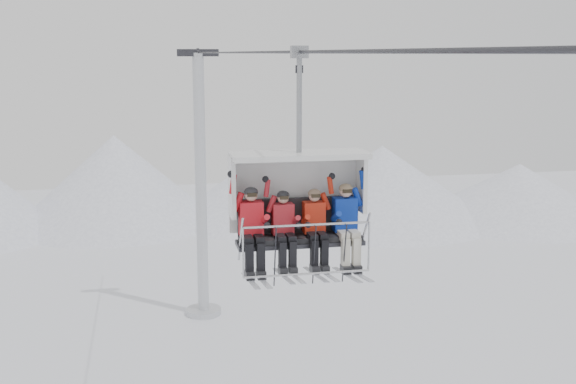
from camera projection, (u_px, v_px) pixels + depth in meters
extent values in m
cone|color=white|center=(115.00, 179.00, 56.88)|extent=(16.00, 16.00, 7.00)
cone|color=white|center=(255.00, 189.00, 58.25)|extent=(14.00, 14.00, 5.00)
cone|color=white|center=(381.00, 183.00, 58.18)|extent=(18.00, 18.00, 6.00)
cone|color=white|center=(518.00, 191.00, 58.54)|extent=(16.00, 16.00, 4.50)
cone|color=white|center=(318.00, 183.00, 62.35)|extent=(12.00, 12.00, 4.50)
cylinder|color=#BBBDC3|center=(201.00, 188.00, 36.08)|extent=(0.56, 0.56, 13.30)
cylinder|color=#BBBDC3|center=(204.00, 311.00, 37.31)|extent=(1.80, 1.80, 0.30)
cube|color=#29292E|center=(198.00, 53.00, 34.83)|extent=(2.00, 0.35, 0.35)
cylinder|color=#29292E|center=(288.00, 52.00, 13.65)|extent=(0.06, 50.00, 0.06)
cube|color=black|center=(300.00, 238.00, 13.22)|extent=(2.23, 0.55, 0.10)
cube|color=black|center=(297.00, 215.00, 13.40)|extent=(2.23, 0.10, 0.65)
cube|color=#29292E|center=(300.00, 243.00, 13.24)|extent=(2.33, 0.60, 0.08)
cube|color=silver|center=(295.00, 191.00, 13.54)|extent=(2.48, 0.10, 1.48)
cube|color=silver|center=(299.00, 155.00, 13.01)|extent=(2.48, 0.90, 0.10)
cylinder|color=#B9BABE|center=(307.00, 225.00, 12.62)|extent=(2.27, 0.04, 0.04)
cylinder|color=#B9BABE|center=(307.00, 274.00, 12.72)|extent=(2.27, 0.04, 0.04)
cylinder|color=gray|center=(299.00, 104.00, 12.86)|extent=(0.10, 0.10, 1.83)
cube|color=gray|center=(299.00, 52.00, 12.68)|extent=(0.30, 0.18, 0.22)
cube|color=red|center=(251.00, 219.00, 13.01)|extent=(0.43, 0.28, 0.63)
sphere|color=tan|center=(251.00, 195.00, 12.89)|extent=(0.23, 0.23, 0.23)
cube|color=black|center=(249.00, 257.00, 12.68)|extent=(0.14, 0.15, 0.51)
cube|color=black|center=(261.00, 257.00, 12.72)|extent=(0.14, 0.15, 0.51)
cube|color=silver|center=(250.00, 281.00, 12.66)|extent=(0.10, 1.69, 0.26)
cube|color=silver|center=(262.00, 280.00, 12.70)|extent=(0.10, 1.69, 0.26)
cube|color=#AF2029|center=(283.00, 219.00, 13.13)|extent=(0.39, 0.26, 0.57)
sphere|color=tan|center=(283.00, 198.00, 13.02)|extent=(0.21, 0.21, 0.21)
cube|color=black|center=(282.00, 254.00, 12.79)|extent=(0.13, 0.15, 0.46)
cube|color=black|center=(293.00, 254.00, 12.83)|extent=(0.13, 0.15, 0.46)
cube|color=silver|center=(284.00, 276.00, 12.77)|extent=(0.09, 1.69, 0.26)
cube|color=silver|center=(294.00, 275.00, 12.80)|extent=(0.09, 1.69, 0.26)
cube|color=red|center=(314.00, 217.00, 13.24)|extent=(0.39, 0.26, 0.58)
sphere|color=tan|center=(314.00, 196.00, 13.13)|extent=(0.21, 0.21, 0.21)
cube|color=black|center=(314.00, 253.00, 12.91)|extent=(0.13, 0.15, 0.47)
cube|color=black|center=(324.00, 252.00, 12.94)|extent=(0.13, 0.15, 0.47)
cube|color=silver|center=(315.00, 274.00, 12.88)|extent=(0.09, 1.69, 0.26)
cube|color=silver|center=(325.00, 274.00, 12.92)|extent=(0.09, 1.69, 0.26)
cube|color=#0E2E9F|center=(345.00, 214.00, 13.35)|extent=(0.43, 0.28, 0.63)
sphere|color=tan|center=(346.00, 191.00, 13.23)|extent=(0.23, 0.23, 0.23)
cube|color=beige|center=(345.00, 252.00, 13.02)|extent=(0.14, 0.15, 0.51)
cube|color=beige|center=(356.00, 251.00, 13.06)|extent=(0.14, 0.15, 0.51)
cube|color=silver|center=(347.00, 275.00, 13.00)|extent=(0.10, 1.69, 0.26)
cube|color=silver|center=(357.00, 274.00, 13.04)|extent=(0.10, 1.69, 0.26)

